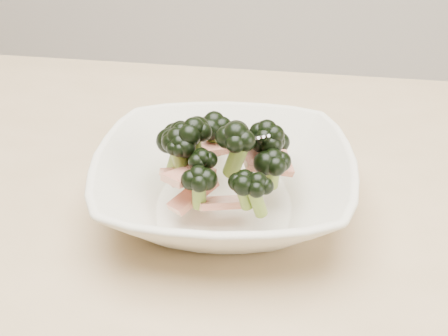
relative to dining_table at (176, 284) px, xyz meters
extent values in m
cube|color=tan|center=(0.00, 0.00, 0.08)|extent=(1.20, 0.80, 0.04)
imported|color=beige|center=(0.05, 0.01, 0.13)|extent=(0.29, 0.29, 0.06)
cylinder|color=olive|center=(0.04, -0.03, 0.15)|extent=(0.01, 0.01, 0.03)
ellipsoid|color=black|center=(0.04, -0.03, 0.17)|extent=(0.03, 0.03, 0.03)
cylinder|color=olive|center=(0.00, 0.05, 0.14)|extent=(0.02, 0.02, 0.04)
ellipsoid|color=black|center=(0.00, 0.05, 0.17)|extent=(0.03, 0.03, 0.03)
cylinder|color=olive|center=(0.10, 0.06, 0.14)|extent=(0.02, 0.02, 0.04)
ellipsoid|color=black|center=(0.10, 0.06, 0.16)|extent=(0.04, 0.04, 0.03)
cylinder|color=olive|center=(0.01, 0.01, 0.16)|extent=(0.02, 0.01, 0.04)
ellipsoid|color=black|center=(0.01, 0.01, 0.18)|extent=(0.03, 0.03, 0.02)
cylinder|color=olive|center=(0.00, 0.03, 0.15)|extent=(0.03, 0.02, 0.04)
ellipsoid|color=black|center=(0.00, 0.03, 0.17)|extent=(0.04, 0.04, 0.03)
cylinder|color=olive|center=(0.01, 0.01, 0.16)|extent=(0.02, 0.02, 0.04)
ellipsoid|color=black|center=(0.01, 0.01, 0.19)|extent=(0.03, 0.03, 0.03)
cylinder|color=olive|center=(0.08, -0.03, 0.15)|extent=(0.02, 0.02, 0.03)
ellipsoid|color=black|center=(0.08, -0.03, 0.17)|extent=(0.03, 0.03, 0.02)
cylinder|color=olive|center=(0.09, 0.02, 0.16)|extent=(0.02, 0.02, 0.04)
ellipsoid|color=black|center=(0.09, 0.02, 0.18)|extent=(0.04, 0.04, 0.03)
cylinder|color=olive|center=(0.04, -0.01, 0.16)|extent=(0.02, 0.02, 0.03)
ellipsoid|color=black|center=(0.04, -0.01, 0.17)|extent=(0.03, 0.03, 0.02)
cylinder|color=olive|center=(0.10, 0.00, 0.15)|extent=(0.02, 0.02, 0.03)
ellipsoid|color=black|center=(0.10, 0.00, 0.17)|extent=(0.03, 0.03, 0.03)
cylinder|color=olive|center=(0.07, -0.01, 0.17)|extent=(0.03, 0.03, 0.05)
ellipsoid|color=black|center=(0.07, -0.01, 0.20)|extent=(0.04, 0.04, 0.03)
cylinder|color=olive|center=(0.09, -0.04, 0.15)|extent=(0.02, 0.02, 0.04)
ellipsoid|color=black|center=(0.09, -0.04, 0.17)|extent=(0.03, 0.03, 0.03)
cylinder|color=olive|center=(0.01, 0.00, 0.16)|extent=(0.02, 0.02, 0.04)
ellipsoid|color=black|center=(0.01, 0.00, 0.18)|extent=(0.03, 0.03, 0.02)
cylinder|color=olive|center=(0.09, 0.02, 0.16)|extent=(0.02, 0.02, 0.05)
ellipsoid|color=black|center=(0.09, 0.02, 0.19)|extent=(0.03, 0.03, 0.03)
cylinder|color=olive|center=(0.02, 0.01, 0.17)|extent=(0.02, 0.02, 0.04)
ellipsoid|color=black|center=(0.02, 0.01, 0.19)|extent=(0.04, 0.04, 0.03)
cylinder|color=olive|center=(0.03, 0.07, 0.15)|extent=(0.02, 0.02, 0.04)
ellipsoid|color=black|center=(0.03, 0.07, 0.17)|extent=(0.04, 0.04, 0.03)
cube|color=maroon|center=(0.03, -0.02, 0.13)|extent=(0.05, 0.05, 0.02)
cube|color=maroon|center=(0.02, -0.01, 0.15)|extent=(0.05, 0.06, 0.02)
cube|color=maroon|center=(0.02, 0.00, 0.14)|extent=(0.06, 0.06, 0.02)
cube|color=maroon|center=(0.05, -0.02, 0.13)|extent=(0.06, 0.05, 0.02)
cube|color=maroon|center=(0.03, 0.06, 0.15)|extent=(0.05, 0.05, 0.01)
cube|color=maroon|center=(0.09, 0.03, 0.15)|extent=(0.06, 0.05, 0.03)
camera|label=1|loc=(0.14, -0.52, 0.47)|focal=50.00mm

